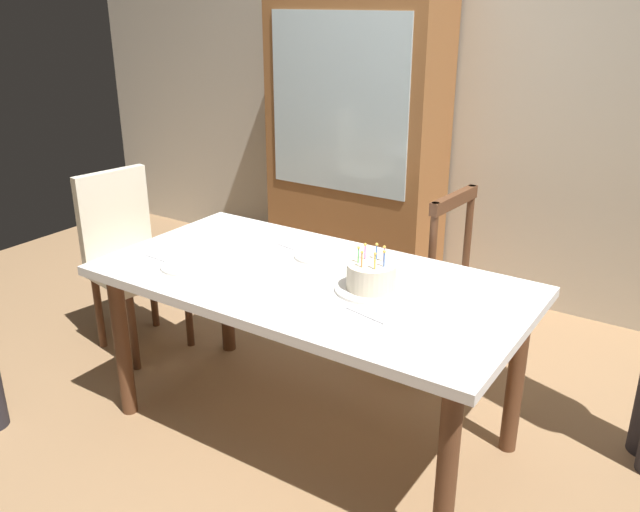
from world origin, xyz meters
The scene contains 12 objects.
ground centered at (0.00, 0.00, 0.00)m, with size 6.40×6.40×0.00m, color #93704C.
back_wall centered at (0.00, 1.85, 1.30)m, with size 6.40×0.10×2.60m, color beige.
dining_table centered at (0.00, 0.00, 0.65)m, with size 1.75×0.90×0.74m.
birthday_cake centered at (0.27, 0.02, 0.79)m, with size 0.28×0.28×0.18m.
plate_near_celebrant centered at (-0.48, -0.20, 0.74)m, with size 0.22×0.22×0.01m, color white.
plate_far_side centered at (-0.09, 0.20, 0.74)m, with size 0.22×0.22×0.01m, color white.
fork_near_celebrant centered at (-0.64, -0.21, 0.74)m, with size 0.18×0.02×0.01m, color silver.
fork_far_side centered at (-0.25, 0.21, 0.74)m, with size 0.18×0.02×0.01m, color silver.
fork_near_guest centered at (0.37, -0.18, 0.74)m, with size 0.18×0.02×0.01m, color silver.
chair_spindle_back centered at (0.13, 0.77, 0.46)m, with size 0.47×0.47×0.95m.
chair_upholstered centered at (-1.26, 0.14, 0.53)m, with size 0.51×0.51×0.95m.
china_cabinet centered at (-0.71, 1.56, 0.95)m, with size 1.10×0.45×1.90m.
Camera 1 is at (1.39, -2.03, 1.80)m, focal length 37.14 mm.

